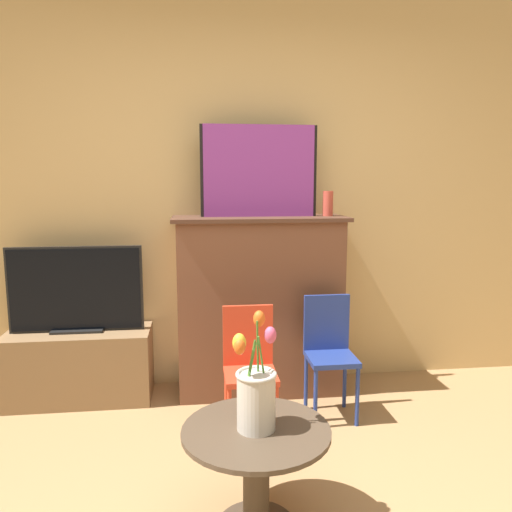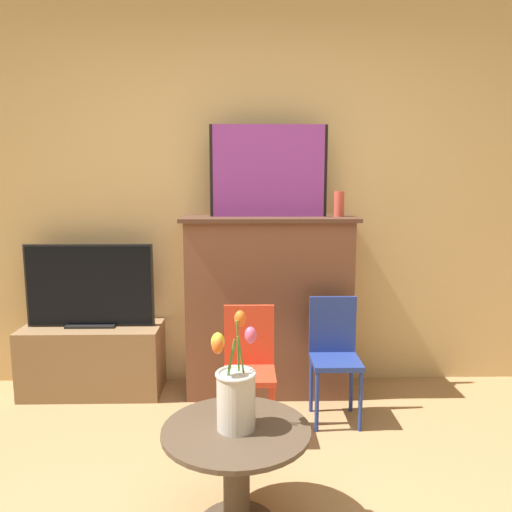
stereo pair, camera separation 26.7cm
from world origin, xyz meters
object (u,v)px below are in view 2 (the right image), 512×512
Objects in this scene: painting at (269,171)px; chair_red at (249,363)px; chair_blue at (334,350)px; vase_tulips at (236,393)px; tv_monitor at (90,287)px.

painting reaches higher than chair_red.
vase_tulips reaches higher than chair_blue.
chair_red is at bearing 85.64° from vase_tulips.
tv_monitor is 1.78× the size of vase_tulips.
chair_red is at bearing -29.32° from tv_monitor.
chair_blue is 1.55× the size of vase_tulips.
vase_tulips reaches higher than chair_red.
chair_blue is at bearing -47.13° from painting.
painting is 1.04× the size of chair_red.
vase_tulips is at bearing -97.84° from painting.
chair_red is at bearing -158.82° from chair_blue.
chair_blue is (0.51, 0.20, 0.00)m from chair_red.
painting is 1.61× the size of vase_tulips.
painting is 1.66m from vase_tulips.
painting is at bearing 0.79° from tv_monitor.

